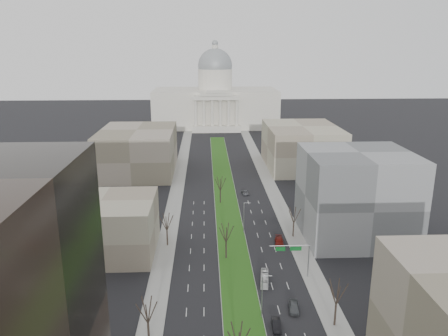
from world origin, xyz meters
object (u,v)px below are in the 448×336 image
object	(u,v)px
car_red	(279,241)
car_grey_far	(245,193)
box_van	(265,278)
car_black	(276,325)
car_grey_near	(294,307)

from	to	relation	value
car_red	car_grey_far	xyz separation A→B (m)	(-5.35, 41.11, -0.18)
car_red	box_van	bearing A→B (deg)	-101.70
car_black	box_van	bearing A→B (deg)	94.09
car_grey_near	box_van	world-z (taller)	box_van
car_grey_near	car_red	bearing A→B (deg)	94.31
car_grey_far	car_red	bearing A→B (deg)	-87.71
car_black	car_grey_far	world-z (taller)	car_black
car_grey_far	box_van	distance (m)	60.50
car_grey_near	box_van	size ratio (longest dim) A/B	0.69
box_van	car_red	bearing A→B (deg)	79.58
car_grey_far	car_black	bearing A→B (deg)	-95.95
car_red	box_van	distance (m)	20.44
car_red	car_grey_far	bearing A→B (deg)	104.28
car_grey_near	car_red	distance (m)	30.40
car_black	box_van	world-z (taller)	box_van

